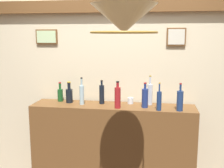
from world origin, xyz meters
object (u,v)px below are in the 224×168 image
Objects in this scene: glass_tumbler_rocks at (130,101)px; liquor_bottle_vermouth at (145,98)px; pendant_lamp at (124,19)px; liquor_bottle_tequila at (150,94)px; liquor_bottle_rum at (118,97)px; liquor_bottle_rye at (60,94)px; liquor_bottle_gin at (102,94)px; liquor_bottle_vodka at (159,100)px; liquor_bottle_bourbon at (69,95)px; liquor_bottle_mezcal at (82,94)px; liquor_bottle_brandy at (180,100)px.

liquor_bottle_vermouth is at bearing -40.05° from glass_tumbler_rocks.
pendant_lamp is (-0.12, -0.95, 0.77)m from liquor_bottle_vermouth.
glass_tumbler_rocks is (-0.22, 0.01, -0.09)m from liquor_bottle_tequila.
liquor_bottle_rum reaches higher than glass_tumbler_rocks.
liquor_bottle_tequila reaches higher than liquor_bottle_rye.
liquor_bottle_rum is 0.47× the size of pendant_lamp.
liquor_bottle_tequila is at bearing 30.85° from liquor_bottle_rum.
liquor_bottle_gin is at bearing 169.39° from liquor_bottle_vermouth.
pendant_lamp is at bearing -79.45° from liquor_bottle_rum.
liquor_bottle_rye is at bearing 168.71° from liquor_bottle_vodka.
liquor_bottle_rum is 0.30m from liquor_bottle_vermouth.
liquor_bottle_bourbon is at bearing 165.03° from liquor_bottle_rum.
liquor_bottle_bourbon is (0.12, -0.05, 0.01)m from liquor_bottle_rye.
liquor_bottle_vodka is at bearing -8.10° from liquor_bottle_mezcal.
liquor_bottle_rum is 0.44m from liquor_bottle_vodka.
liquor_bottle_rum is 0.61m from liquor_bottle_bourbon.
liquor_bottle_gin is 0.67m from liquor_bottle_vodka.
liquor_bottle_gin is 0.44× the size of pendant_lamp.
liquor_bottle_vodka is at bearing 72.23° from pendant_lamp.
liquor_bottle_rye is 0.78× the size of liquor_bottle_vodka.
liquor_bottle_vermouth is 0.14m from liquor_bottle_tequila.
pendant_lamp is (0.04, -1.09, 0.84)m from glass_tumbler_rocks.
liquor_bottle_mezcal is at bearing -20.20° from liquor_bottle_rye.
liquor_bottle_gin is 1.34m from pendant_lamp.
glass_tumbler_rocks is at bearing 157.61° from liquor_bottle_brandy.
pendant_lamp reaches higher than liquor_bottle_vodka.
liquor_bottle_rye is at bearing 128.95° from pendant_lamp.
liquor_bottle_rum is 0.65m from liquor_bottle_brandy.
liquor_bottle_rye is 0.13m from liquor_bottle_bourbon.
liquor_bottle_tequila is (0.05, 0.13, 0.02)m from liquor_bottle_vermouth.
glass_tumbler_rocks is (-0.17, 0.14, -0.07)m from liquor_bottle_vermouth.
liquor_bottle_tequila is at bearing 2.76° from liquor_bottle_bourbon.
liquor_bottle_vodka is 0.48× the size of pendant_lamp.
glass_tumbler_rocks is at bearing 92.35° from pendant_lamp.
liquor_bottle_mezcal reaches higher than liquor_bottle_vermouth.
pendant_lamp reaches higher than liquor_bottle_rum.
liquor_bottle_brandy is at bearing -8.75° from liquor_bottle_rye.
liquor_bottle_brandy is (1.23, -0.16, 0.02)m from liquor_bottle_bourbon.
liquor_bottle_gin is 0.34m from glass_tumbler_rocks.
liquor_bottle_mezcal reaches higher than liquor_bottle_rye.
liquor_bottle_rye is 3.23× the size of glass_tumbler_rocks.
pendant_lamp reaches higher than liquor_bottle_bourbon.
liquor_bottle_brandy is (0.31, -0.21, -0.02)m from liquor_bottle_tequila.
liquor_bottle_rye is at bearing 164.08° from liquor_bottle_rum.
liquor_bottle_vermouth is 1.19× the size of liquor_bottle_rye.
liquor_bottle_vodka is (1.15, -0.23, 0.02)m from liquor_bottle_rye.
liquor_bottle_mezcal reaches higher than liquor_bottle_brandy.
liquor_bottle_bourbon is (-0.17, 0.06, -0.02)m from liquor_bottle_mezcal.
glass_tumbler_rocks is (-0.53, 0.22, -0.07)m from liquor_bottle_brandy.
liquor_bottle_vermouth is at bearing -7.56° from liquor_bottle_rye.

